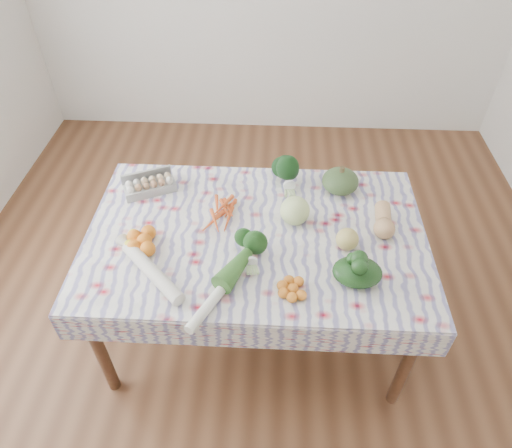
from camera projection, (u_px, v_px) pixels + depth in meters
The scene contains 16 objects.
ground at pixel (256, 322), 2.75m from camera, with size 4.50×4.50×0.00m, color brown.
dining_table at pixel (256, 244), 2.29m from camera, with size 1.60×1.00×0.75m.
tablecloth at pixel (256, 233), 2.23m from camera, with size 1.66×1.06×0.01m, color silver.
egg_carton at pixel (150, 187), 2.43m from camera, with size 0.27×0.11×0.07m, color #A9AAA5.
carrot_bunch at pixel (220, 216), 2.29m from camera, with size 0.21×0.19×0.04m, color #DF5721.
kale_bunch at pixel (289, 174), 2.44m from camera, with size 0.18×0.16×0.16m, color #123814.
kabocha_squash at pixel (340, 181), 2.42m from camera, with size 0.19×0.19×0.13m, color #3B552C.
cabbage at pixel (295, 211), 2.24m from camera, with size 0.15×0.15×0.15m, color #C9E18B.
butternut_squash at pixel (384, 220), 2.22m from camera, with size 0.10×0.22×0.10m, color tan.
orange_cluster at pixel (144, 241), 2.14m from camera, with size 0.23×0.23×0.08m, color orange.
broccoli at pixel (251, 252), 2.07m from camera, with size 0.14×0.14×0.10m, color #20521D.
mandarin_cluster at pixel (293, 288), 1.95m from camera, with size 0.16×0.16×0.05m, color orange.
grapefruit at pixel (347, 239), 2.12m from camera, with size 0.11×0.11×0.11m, color #D4BE62.
spinach_bag at pixel (357, 272), 1.98m from camera, with size 0.22×0.17×0.10m, color black.
daikon at pixel (152, 272), 2.01m from camera, with size 0.06×0.06×0.44m, color silver.
leek at pixel (220, 291), 1.94m from camera, with size 0.05×0.05×0.45m, color white.
Camera 1 is at (0.08, -1.59, 2.33)m, focal length 32.00 mm.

